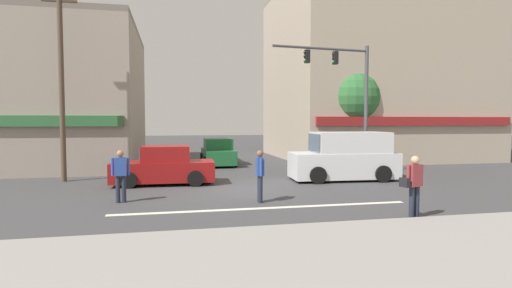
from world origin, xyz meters
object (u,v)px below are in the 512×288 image
object	(u,v)px
utility_pole_near_left	(62,84)
pedestrian_mid_crossing	(121,173)
traffic_light_mast	(348,88)
van_crossing_rightbound	(345,157)
pedestrian_far_side	(260,173)
utility_pole_far_right	(346,94)
sedan_parked_curbside	(164,167)
sedan_crossing_center	(218,153)
street_tree	(350,98)
pedestrian_foreground_with_bag	(414,183)

from	to	relation	value
utility_pole_near_left	pedestrian_mid_crossing	size ratio (longest dim) A/B	4.81
pedestrian_mid_crossing	traffic_light_mast	bearing A→B (deg)	24.89
van_crossing_rightbound	traffic_light_mast	bearing A→B (deg)	61.90
utility_pole_near_left	pedestrian_far_side	distance (m)	10.02
utility_pole_near_left	utility_pole_far_right	distance (m)	15.76
van_crossing_rightbound	sedan_parked_curbside	distance (m)	7.81
utility_pole_near_left	sedan_crossing_center	distance (m)	9.53
street_tree	utility_pole_near_left	distance (m)	15.48
street_tree	traffic_light_mast	xyz separation A→B (m)	(-2.20, -4.48, 0.18)
utility_pole_far_right	sedan_crossing_center	distance (m)	8.63
van_crossing_rightbound	pedestrian_far_side	xyz separation A→B (m)	(-4.73, -3.99, -0.06)
traffic_light_mast	pedestrian_foreground_with_bag	bearing A→B (deg)	-103.28
traffic_light_mast	sedan_crossing_center	world-z (taller)	traffic_light_mast
traffic_light_mast	pedestrian_far_side	world-z (taller)	traffic_light_mast
street_tree	van_crossing_rightbound	size ratio (longest dim) A/B	1.23
traffic_light_mast	pedestrian_foreground_with_bag	world-z (taller)	traffic_light_mast
utility_pole_far_right	pedestrian_foreground_with_bag	distance (m)	14.64
pedestrian_far_side	van_crossing_rightbound	bearing A→B (deg)	40.15
van_crossing_rightbound	pedestrian_mid_crossing	distance (m)	9.59
street_tree	pedestrian_foreground_with_bag	world-z (taller)	street_tree
pedestrian_foreground_with_bag	traffic_light_mast	bearing A→B (deg)	76.72
pedestrian_mid_crossing	sedan_crossing_center	bearing A→B (deg)	67.65
utility_pole_near_left	sedan_parked_curbside	distance (m)	5.70
van_crossing_rightbound	pedestrian_far_side	bearing A→B (deg)	-139.85
utility_pole_far_right	sedan_parked_curbside	distance (m)	13.02
utility_pole_far_right	pedestrian_foreground_with_bag	size ratio (longest dim) A/B	4.96
street_tree	pedestrian_far_side	xyz separation A→B (m)	(-7.70, -9.92, -3.04)
utility_pole_near_left	van_crossing_rightbound	bearing A→B (deg)	-9.79
sedan_parked_curbside	pedestrian_far_side	xyz separation A→B (m)	(3.07, -4.42, 0.24)
van_crossing_rightbound	sedan_crossing_center	world-z (taller)	van_crossing_rightbound
traffic_light_mast	pedestrian_foreground_with_bag	distance (m)	9.16
sedan_crossing_center	pedestrian_foreground_with_bag	world-z (taller)	pedestrian_foreground_with_bag
street_tree	pedestrian_foreground_with_bag	bearing A→B (deg)	-108.00
van_crossing_rightbound	pedestrian_far_side	world-z (taller)	van_crossing_rightbound
utility_pole_near_left	pedestrian_foreground_with_bag	xyz separation A→B (m)	(10.82, -8.97, -3.22)
pedestrian_mid_crossing	pedestrian_far_side	world-z (taller)	same
utility_pole_near_left	van_crossing_rightbound	xyz separation A→B (m)	(12.02, -2.07, -3.16)
pedestrian_mid_crossing	sedan_parked_curbside	bearing A→B (deg)	70.31
traffic_light_mast	pedestrian_far_side	distance (m)	8.38
traffic_light_mast	sedan_crossing_center	bearing A→B (deg)	133.86
street_tree	utility_pole_far_right	distance (m)	0.84
street_tree	traffic_light_mast	size ratio (longest dim) A/B	0.93
street_tree	utility_pole_near_left	xyz separation A→B (m)	(-14.99, -3.85, 0.18)
street_tree	utility_pole_near_left	size ratio (longest dim) A/B	0.72
pedestrian_far_side	pedestrian_mid_crossing	bearing A→B (deg)	168.64
utility_pole_near_left	sedan_parked_curbside	xyz separation A→B (m)	(4.23, -1.65, -3.46)
traffic_light_mast	van_crossing_rightbound	xyz separation A→B (m)	(-0.77, -1.45, -3.17)
utility_pole_near_left	pedestrian_foreground_with_bag	world-z (taller)	utility_pole_near_left
utility_pole_near_left	pedestrian_far_side	bearing A→B (deg)	-39.75
sedan_crossing_center	pedestrian_foreground_with_bag	size ratio (longest dim) A/B	2.46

